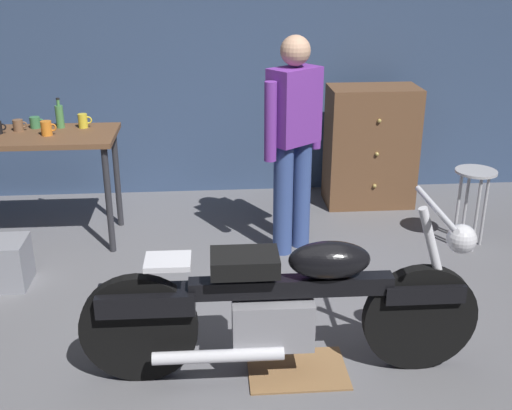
# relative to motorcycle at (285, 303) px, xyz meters

# --- Properties ---
(ground_plane) EXTENTS (12.00, 12.00, 0.00)m
(ground_plane) POSITION_rel_motorcycle_xyz_m (-0.11, 0.23, -0.45)
(ground_plane) COLOR slate
(back_wall) EXTENTS (8.00, 0.12, 3.10)m
(back_wall) POSITION_rel_motorcycle_xyz_m (-0.11, 3.03, 1.10)
(back_wall) COLOR #384C70
(back_wall) RESTS_ON ground_plane
(workbench) EXTENTS (1.30, 0.64, 0.90)m
(workbench) POSITION_rel_motorcycle_xyz_m (-1.76, 1.91, 0.34)
(workbench) COLOR brown
(workbench) RESTS_ON ground_plane
(motorcycle) EXTENTS (2.19, 0.60, 1.00)m
(motorcycle) POSITION_rel_motorcycle_xyz_m (0.00, 0.00, 0.00)
(motorcycle) COLOR black
(motorcycle) RESTS_ON ground_plane
(person_standing) EXTENTS (0.47, 0.41, 1.67)m
(person_standing) POSITION_rel_motorcycle_xyz_m (0.25, 1.60, 0.48)
(person_standing) COLOR #364D8C
(person_standing) RESTS_ON ground_plane
(shop_stool) EXTENTS (0.32, 0.32, 0.64)m
(shop_stool) POSITION_rel_motorcycle_xyz_m (1.68, 1.54, 0.05)
(shop_stool) COLOR #B2B2B7
(shop_stool) RESTS_ON ground_plane
(wooden_dresser) EXTENTS (0.80, 0.47, 1.10)m
(wooden_dresser) POSITION_rel_motorcycle_xyz_m (1.09, 2.53, 0.10)
(wooden_dresser) COLOR brown
(wooden_dresser) RESTS_ON ground_plane
(drip_tray) EXTENTS (0.56, 0.40, 0.01)m
(drip_tray) POSITION_rel_motorcycle_xyz_m (0.08, 0.00, -0.44)
(drip_tray) COLOR olive
(drip_tray) RESTS_ON ground_plane
(mug_green_speckled) EXTENTS (0.11, 0.08, 0.09)m
(mug_green_speckled) POSITION_rel_motorcycle_xyz_m (-1.77, 2.10, 0.50)
(mug_green_speckled) COLOR #3D7F4C
(mug_green_speckled) RESTS_ON workbench
(mug_orange_travel) EXTENTS (0.12, 0.08, 0.11)m
(mug_orange_travel) POSITION_rel_motorcycle_xyz_m (-1.62, 1.87, 0.51)
(mug_orange_travel) COLOR orange
(mug_orange_travel) RESTS_ON workbench
(mug_brown_stoneware) EXTENTS (0.11, 0.08, 0.09)m
(mug_brown_stoneware) POSITION_rel_motorcycle_xyz_m (-1.88, 2.03, 0.50)
(mug_brown_stoneware) COLOR brown
(mug_brown_stoneware) RESTS_ON workbench
(mug_yellow_tall) EXTENTS (0.11, 0.07, 0.11)m
(mug_yellow_tall) POSITION_rel_motorcycle_xyz_m (-1.38, 2.08, 0.51)
(mug_yellow_tall) COLOR yellow
(mug_yellow_tall) RESTS_ON workbench
(bottle) EXTENTS (0.06, 0.06, 0.24)m
(bottle) POSITION_rel_motorcycle_xyz_m (-1.57, 2.09, 0.55)
(bottle) COLOR #4C8C4C
(bottle) RESTS_ON workbench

